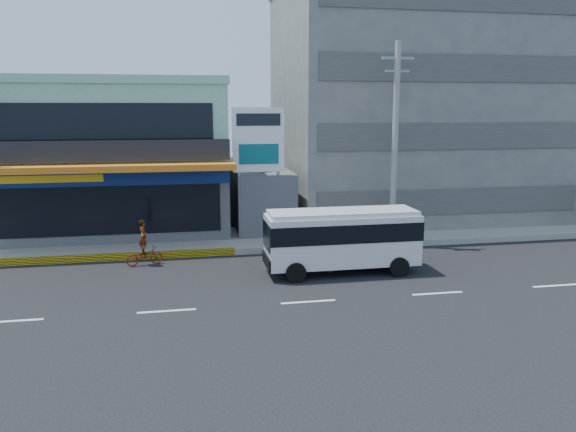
% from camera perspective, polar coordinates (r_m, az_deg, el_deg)
% --- Properties ---
extents(ground, '(120.00, 120.00, 0.00)m').
position_cam_1_polar(ground, '(20.48, 2.07, -8.71)').
color(ground, black).
rests_on(ground, ground).
extents(sidewalk, '(70.00, 5.00, 0.30)m').
position_cam_1_polar(sidewalk, '(30.54, 7.28, -1.87)').
color(sidewalk, gray).
rests_on(sidewalk, ground).
extents(shop_building, '(12.40, 11.70, 8.00)m').
position_cam_1_polar(shop_building, '(33.07, -17.20, 5.47)').
color(shop_building, '#444549').
rests_on(shop_building, ground).
extents(concrete_building, '(16.00, 12.00, 14.00)m').
position_cam_1_polar(concrete_building, '(36.70, 12.43, 10.90)').
color(concrete_building, gray).
rests_on(concrete_building, ground).
extents(gap_structure, '(3.00, 6.00, 3.50)m').
position_cam_1_polar(gap_structure, '(31.51, -2.75, 1.58)').
color(gap_structure, '#444549').
rests_on(gap_structure, ground).
extents(satellite_dish, '(1.50, 1.50, 0.15)m').
position_cam_1_polar(satellite_dish, '(30.28, -2.51, 4.68)').
color(satellite_dish, slate).
rests_on(satellite_dish, gap_structure).
extents(billboard, '(2.60, 0.18, 6.90)m').
position_cam_1_polar(billboard, '(28.32, -3.01, 6.98)').
color(billboard, gray).
rests_on(billboard, ground).
extents(utility_pole_near, '(1.60, 0.30, 10.00)m').
position_cam_1_polar(utility_pole_near, '(28.20, 10.80, 7.24)').
color(utility_pole_near, '#999993').
rests_on(utility_pole_near, ground).
extents(minibus, '(6.41, 2.26, 2.68)m').
position_cam_1_polar(minibus, '(23.66, 5.51, -2.01)').
color(minibus, silver).
rests_on(minibus, ground).
extents(sedan, '(4.89, 2.01, 1.66)m').
position_cam_1_polar(sedan, '(24.87, 6.70, -3.22)').
color(sedan, tan).
rests_on(sedan, ground).
extents(motorcycle_rider, '(1.68, 0.94, 2.05)m').
position_cam_1_polar(motorcycle_rider, '(25.69, -14.42, -3.39)').
color(motorcycle_rider, '#5D140D').
rests_on(motorcycle_rider, ground).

